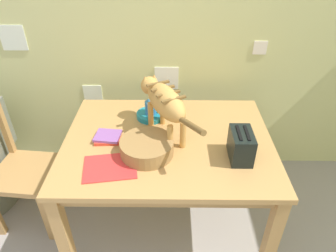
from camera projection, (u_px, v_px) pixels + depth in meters
The scene contains 10 objects.
wall_rear at pixel (176, 24), 2.24m from camera, with size 5.13×0.11×2.50m.
dining_table at pixel (168, 150), 1.97m from camera, with size 1.30×0.99×0.75m.
cat at pixel (164, 101), 1.84m from camera, with size 0.37×0.67×0.34m.
saucer_bowl at pixel (151, 115), 2.13m from camera, with size 0.20×0.20×0.03m, color teal.
coffee_mug at pixel (151, 107), 2.09m from camera, with size 0.12×0.08×0.09m.
magazine at pixel (110, 167), 1.71m from camera, with size 0.29×0.22×0.01m, color red.
book_stack at pixel (108, 137), 1.91m from camera, with size 0.17×0.15×0.03m.
wicker_basket at pixel (147, 147), 1.78m from camera, with size 0.31×0.31×0.09m.
toaster at pixel (241, 145), 1.73m from camera, with size 0.12×0.20×0.18m.
wooden_chair_near at pixel (19, 170), 2.12m from camera, with size 0.46×0.46×0.93m.
Camera 1 is at (-0.03, -0.16, 1.90)m, focal length 32.92 mm.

